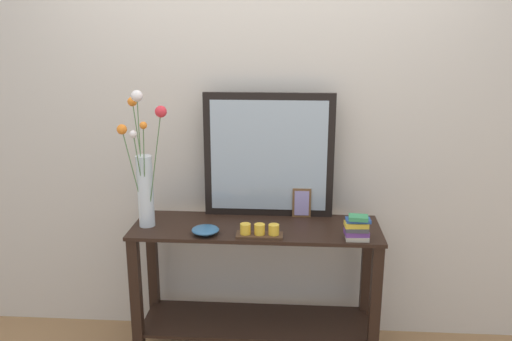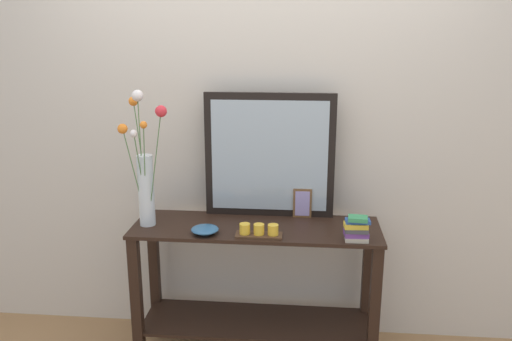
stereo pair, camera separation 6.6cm
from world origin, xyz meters
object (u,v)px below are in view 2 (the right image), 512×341
object	(u,v)px
tall_vase_left	(145,174)
picture_frame_small	(302,203)
console_table	(256,278)
mirror_leaning	(269,156)
decorative_bowl	(205,229)
book_stack	(357,229)
candle_tray	(259,231)

from	to	relation	value
tall_vase_left	picture_frame_small	world-z (taller)	tall_vase_left
console_table	mirror_leaning	world-z (taller)	mirror_leaning
mirror_leaning	picture_frame_small	world-z (taller)	mirror_leaning
decorative_bowl	book_stack	size ratio (longest dim) A/B	1.09
picture_frame_small	book_stack	bearing A→B (deg)	-48.82
mirror_leaning	candle_tray	distance (m)	0.46
candle_tray	tall_vase_left	bearing A→B (deg)	170.63
decorative_bowl	book_stack	world-z (taller)	book_stack
candle_tray	decorative_bowl	world-z (taller)	candle_tray
console_table	picture_frame_small	distance (m)	0.50
picture_frame_small	candle_tray	bearing A→B (deg)	-125.82
console_table	candle_tray	bearing A→B (deg)	-78.75
tall_vase_left	picture_frame_small	bearing A→B (deg)	13.60
book_stack	tall_vase_left	bearing A→B (deg)	174.30
picture_frame_small	console_table	bearing A→B (deg)	-146.84
console_table	tall_vase_left	distance (m)	0.85
picture_frame_small	book_stack	world-z (taller)	picture_frame_small
tall_vase_left	book_stack	xyz separation A→B (m)	(1.13, -0.11, -0.23)
picture_frame_small	decorative_bowl	xyz separation A→B (m)	(-0.51, -0.30, -0.06)
console_table	mirror_leaning	xyz separation A→B (m)	(0.06, 0.18, 0.67)
decorative_bowl	book_stack	xyz separation A→B (m)	(0.79, -0.02, 0.04)
mirror_leaning	picture_frame_small	xyz separation A→B (m)	(0.19, -0.02, -0.27)
console_table	picture_frame_small	size ratio (longest dim) A/B	8.00
console_table	tall_vase_left	bearing A→B (deg)	-176.07
tall_vase_left	candle_tray	bearing A→B (deg)	-9.37
mirror_leaning	picture_frame_small	size ratio (longest dim) A/B	4.33
candle_tray	picture_frame_small	world-z (taller)	picture_frame_small
book_stack	candle_tray	bearing A→B (deg)	178.95
candle_tray	decorative_bowl	size ratio (longest dim) A/B	1.67
console_table	decorative_bowl	size ratio (longest dim) A/B	9.30
mirror_leaning	decorative_bowl	distance (m)	0.56
picture_frame_small	mirror_leaning	bearing A→B (deg)	174.34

